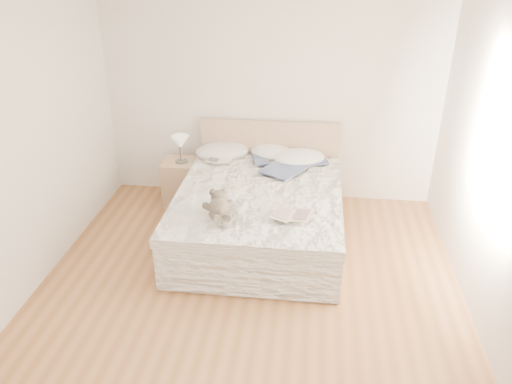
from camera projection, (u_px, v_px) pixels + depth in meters
floor at (245, 305)px, 4.52m from camera, size 4.00×4.50×0.00m
wall_back at (270, 91)px, 5.89m from camera, size 4.00×0.02×2.70m
wall_left at (4, 158)px, 4.12m from camera, size 0.02×4.50×2.70m
wall_right at (510, 184)px, 3.69m from camera, size 0.02×4.50×2.70m
window at (499, 155)px, 3.91m from camera, size 0.02×1.30×1.10m
bed at (260, 212)px, 5.43m from camera, size 1.72×2.14×1.00m
nightstand at (183, 182)px, 6.15m from camera, size 0.46×0.41×0.56m
table_lamp at (180, 144)px, 5.90m from camera, size 0.23×0.23×0.33m
pillow_left at (222, 151)px, 6.10m from camera, size 0.77×0.66×0.20m
pillow_middle at (272, 152)px, 6.07m from camera, size 0.65×0.55×0.17m
pillow_right at (299, 157)px, 5.92m from camera, size 0.70×0.57×0.19m
blouse at (286, 167)px, 5.70m from camera, size 0.88×0.90×0.03m
photo_book at (220, 160)px, 5.87m from camera, size 0.31×0.23×0.02m
childrens_book at (292, 215)px, 4.72m from camera, size 0.42×0.33×0.02m
teddy_bear at (220, 215)px, 4.68m from camera, size 0.37×0.44×0.20m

